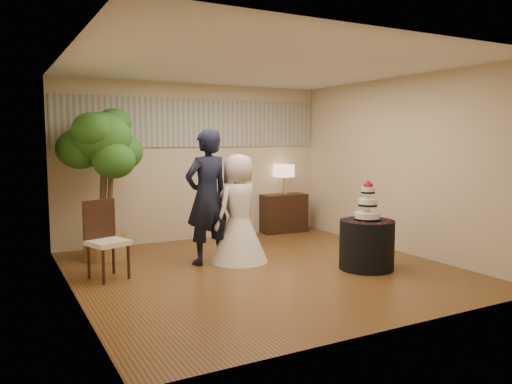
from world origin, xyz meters
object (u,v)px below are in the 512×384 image
groom (207,197)px  cake_table (367,245)px  wedding_cake (368,201)px  table_lamp (284,179)px  console (284,213)px  side_chair (108,240)px  bride (239,208)px  ficus_tree (103,182)px

groom → cake_table: bearing=131.8°
wedding_cake → table_lamp: size_ratio=0.95×
groom → table_lamp: groom is taller
cake_table → console: bearing=81.6°
groom → side_chair: groom is taller
wedding_cake → console: wedding_cake is taller
groom → console: bearing=-157.1°
bride → cake_table: (1.38, -1.24, -0.46)m
wedding_cake → side_chair: bearing=160.1°
bride → cake_table: bearing=118.3°
groom → table_lamp: (2.28, 1.60, 0.05)m
wedding_cake → bride: bearing=138.0°
wedding_cake → console: size_ratio=0.62×
console → ficus_tree: ficus_tree is taller
side_chair → wedding_cake: bearing=-38.9°
groom → console: groom is taller
cake_table → console: 2.97m
wedding_cake → ficus_tree: (-3.11, 2.36, 0.20)m
table_lamp → ficus_tree: size_ratio=0.25×
groom → ficus_tree: 1.64m
cake_table → table_lamp: bearing=81.6°
table_lamp → side_chair: table_lamp is taller
bride → cake_table: bride is taller
side_chair → ficus_tree: bearing=61.9°
groom → wedding_cake: size_ratio=3.55×
cake_table → wedding_cake: size_ratio=1.37×
bride → console: (1.82, 1.70, -0.43)m
table_lamp → side_chair: (-3.73, -1.75, -0.52)m
bride → wedding_cake: bearing=118.3°
table_lamp → ficus_tree: 3.60m
wedding_cake → ficus_tree: size_ratio=0.24×
cake_table → wedding_cake: 0.62m
groom → console: (2.28, 1.60, -0.61)m
bride → wedding_cake: bride is taller
groom → table_lamp: size_ratio=3.39×
cake_table → ficus_tree: (-3.11, 2.36, 0.83)m
side_chair → console: bearing=6.1°
groom → table_lamp: bearing=-157.1°
groom → table_lamp: 2.78m
console → side_chair: bearing=-151.7°
groom → ficus_tree: ficus_tree is taller
ficus_tree → cake_table: bearing=-37.2°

